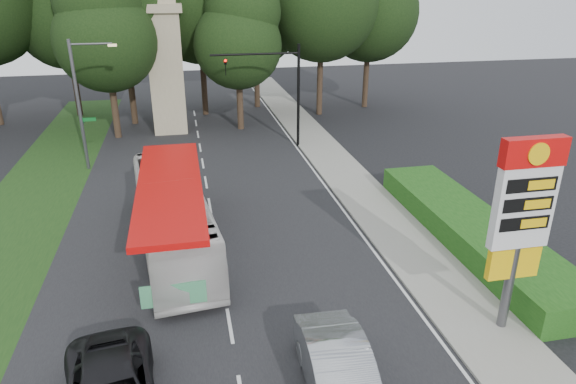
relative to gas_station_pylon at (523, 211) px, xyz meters
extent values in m
cube|color=black|center=(-9.20, 10.01, -4.44)|extent=(14.00, 80.00, 0.02)
cube|color=gray|center=(-0.70, 10.01, -4.39)|extent=(3.00, 80.00, 0.12)
cube|color=#193814|center=(-18.70, 16.01, -4.44)|extent=(5.00, 50.00, 0.02)
cube|color=#194813|center=(2.30, 6.01, -3.85)|extent=(3.00, 14.00, 1.20)
cylinder|color=#59595E|center=(0.00, 0.01, -2.85)|extent=(0.32, 0.32, 3.20)
cube|color=yellow|center=(0.00, 0.01, -1.85)|extent=(1.80, 0.25, 1.10)
cube|color=silver|center=(0.00, 0.01, 0.15)|extent=(2.00, 0.35, 2.80)
cube|color=red|center=(0.00, 0.01, 1.95)|extent=(2.10, 0.40, 0.90)
cylinder|color=yellow|center=(0.00, -0.21, 1.95)|extent=(0.70, 0.05, 0.70)
cube|color=black|center=(0.00, -0.18, 0.95)|extent=(1.70, 0.04, 0.45)
cube|color=black|center=(0.00, -0.18, 0.30)|extent=(1.70, 0.04, 0.45)
cube|color=black|center=(0.00, -0.18, -0.35)|extent=(1.70, 0.04, 0.45)
cylinder|color=black|center=(-2.20, 22.01, -0.85)|extent=(0.20, 0.20, 7.20)
cylinder|color=black|center=(-5.20, 22.01, 2.15)|extent=(6.00, 0.14, 0.14)
imported|color=black|center=(-7.20, 22.01, 1.90)|extent=(0.18, 0.22, 1.10)
sphere|color=#FF0C05|center=(-7.20, 21.86, 1.80)|extent=(0.18, 0.18, 0.18)
cylinder|color=#59595E|center=(-16.40, 20.01, -0.45)|extent=(0.20, 0.20, 8.00)
cylinder|color=#59595E|center=(-15.20, 20.01, 3.25)|extent=(2.40, 0.12, 0.12)
cube|color=#FFE599|center=(-14.00, 20.01, 3.15)|extent=(0.50, 0.22, 0.14)
cube|color=#0C591E|center=(-15.95, 20.01, -1.25)|extent=(0.85, 0.04, 0.22)
cube|color=#0C591E|center=(-16.40, 20.46, -1.55)|extent=(0.04, 0.85, 0.22)
cube|color=tan|center=(-11.20, 28.01, 0.05)|extent=(2.50, 2.50, 9.00)
cube|color=tan|center=(-11.20, 28.01, 4.85)|extent=(3.00, 3.00, 0.60)
cube|color=tan|center=(-11.20, 28.01, 5.35)|extent=(2.20, 2.20, 0.50)
cylinder|color=#2D2116|center=(-19.20, 35.01, -1.75)|extent=(0.50, 0.50, 5.40)
sphere|color=black|center=(-19.20, 35.01, 3.80)|extent=(8.40, 8.40, 8.40)
cylinder|color=#2D2116|center=(-14.20, 31.01, -1.21)|extent=(0.50, 0.50, 6.48)
cylinder|color=#2D2116|center=(-8.20, 33.01, -1.48)|extent=(0.50, 0.50, 5.94)
sphere|color=black|center=(-8.20, 33.01, 4.63)|extent=(9.24, 9.24, 9.24)
cylinder|color=#2D2116|center=(-3.20, 35.01, -1.84)|extent=(0.50, 0.50, 5.22)
sphere|color=black|center=(-3.20, 35.01, 3.53)|extent=(8.12, 8.12, 8.12)
cylinder|color=#2D2116|center=(1.80, 31.01, -1.39)|extent=(0.50, 0.50, 6.12)
sphere|color=black|center=(1.80, 31.01, 4.90)|extent=(9.52, 9.52, 9.52)
cylinder|color=#2D2116|center=(6.80, 33.01, -1.66)|extent=(0.50, 0.50, 5.58)
sphere|color=black|center=(6.80, 33.01, 4.08)|extent=(8.68, 8.68, 8.68)
cylinder|color=#2D2116|center=(-15.20, 27.01, -2.11)|extent=(0.50, 0.50, 4.68)
sphere|color=black|center=(-15.20, 27.01, 2.70)|extent=(7.28, 7.28, 7.28)
sphere|color=black|center=(-15.20, 27.01, 5.30)|extent=(6.24, 6.24, 6.24)
cylinder|color=#2D2116|center=(-5.70, 27.51, -2.29)|extent=(0.50, 0.50, 4.32)
sphere|color=black|center=(-5.70, 27.51, 2.15)|extent=(6.72, 6.72, 6.72)
sphere|color=black|center=(-5.70, 27.51, 4.55)|extent=(5.76, 5.76, 5.76)
imported|color=silver|center=(-11.02, 8.18, -2.88)|extent=(3.86, 11.52, 3.15)
imported|color=#9DA0A5|center=(-6.45, -1.93, -3.61)|extent=(1.93, 5.15, 1.68)
camera|label=1|loc=(-10.23, -12.83, 6.71)|focal=32.00mm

